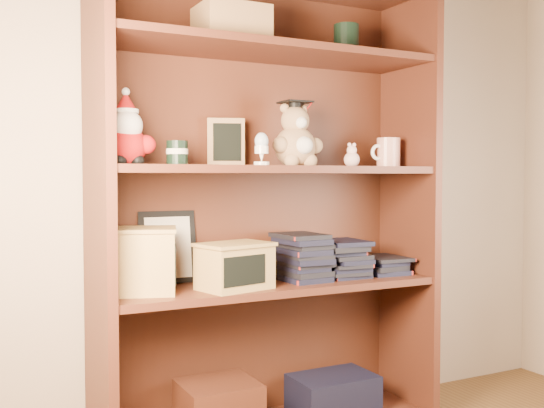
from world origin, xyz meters
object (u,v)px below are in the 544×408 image
(bookcase, at_px, (265,215))
(teacher_mug, at_px, (388,153))
(treats_box, at_px, (146,260))
(grad_teddy_bear, at_px, (296,141))

(bookcase, distance_m, teacher_mug, 0.54)
(treats_box, bearing_deg, grad_teddy_bear, -0.66)
(bookcase, height_order, teacher_mug, bookcase)
(grad_teddy_bear, height_order, treats_box, grad_teddy_bear)
(teacher_mug, height_order, treats_box, teacher_mug)
(bookcase, xyz_separation_m, treats_box, (-0.44, -0.05, -0.13))
(teacher_mug, bearing_deg, bookcase, 174.13)
(teacher_mug, relative_size, treats_box, 0.52)
(bookcase, bearing_deg, grad_teddy_bear, -31.86)
(bookcase, distance_m, treats_box, 0.46)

